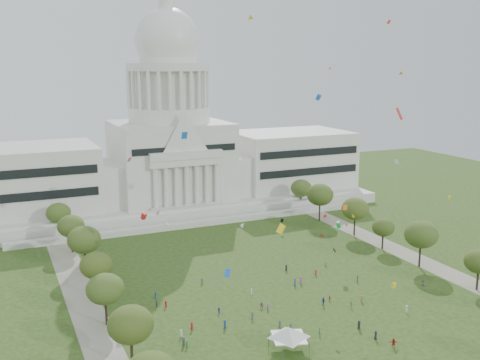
# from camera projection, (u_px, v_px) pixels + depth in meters

# --- Properties ---
(ground) EXTENTS (400.00, 400.00, 0.00)m
(ground) POSITION_uv_depth(u_px,v_px,m) (320.00, 319.00, 128.11)
(ground) COLOR #2A4114
(ground) RESTS_ON ground
(capitol) EXTENTS (160.00, 64.50, 91.30)m
(capitol) POSITION_uv_depth(u_px,v_px,m) (171.00, 152.00, 225.09)
(capitol) COLOR silver
(capitol) RESTS_ON ground
(path_left) EXTENTS (8.00, 160.00, 0.04)m
(path_left) POSITION_uv_depth(u_px,v_px,m) (84.00, 305.00, 135.80)
(path_left) COLOR gray
(path_left) RESTS_ON ground
(path_right) EXTENTS (8.00, 160.00, 0.04)m
(path_right) POSITION_uv_depth(u_px,v_px,m) (401.00, 252.00, 174.05)
(path_right) COLOR gray
(path_right) RESTS_ON ground
(row_tree_l_1) EXTENTS (8.86, 8.86, 12.59)m
(row_tree_l_1) POSITION_uv_depth(u_px,v_px,m) (131.00, 325.00, 106.07)
(row_tree_l_1) COLOR black
(row_tree_l_1) RESTS_ON ground
(row_tree_r_1) EXTENTS (7.58, 7.58, 10.78)m
(row_tree_r_1) POSITION_uv_depth(u_px,v_px,m) (479.00, 262.00, 143.40)
(row_tree_r_1) COLOR black
(row_tree_r_1) RESTS_ON ground
(row_tree_l_2) EXTENTS (8.42, 8.42, 11.97)m
(row_tree_l_2) POSITION_uv_depth(u_px,v_px,m) (105.00, 289.00, 123.89)
(row_tree_l_2) COLOR black
(row_tree_l_2) RESTS_ON ground
(row_tree_r_2) EXTENTS (9.55, 9.55, 13.58)m
(row_tree_r_2) POSITION_uv_depth(u_px,v_px,m) (421.00, 235.00, 159.32)
(row_tree_r_2) COLOR black
(row_tree_r_2) RESTS_ON ground
(row_tree_l_3) EXTENTS (8.12, 8.12, 11.55)m
(row_tree_l_3) POSITION_uv_depth(u_px,v_px,m) (96.00, 265.00, 139.19)
(row_tree_l_3) COLOR black
(row_tree_l_3) RESTS_ON ground
(row_tree_r_3) EXTENTS (7.01, 7.01, 9.98)m
(row_tree_r_3) POSITION_uv_depth(u_px,v_px,m) (383.00, 227.00, 175.18)
(row_tree_r_3) COLOR black
(row_tree_r_3) RESTS_ON ground
(row_tree_l_4) EXTENTS (9.29, 9.29, 13.21)m
(row_tree_l_4) POSITION_uv_depth(u_px,v_px,m) (84.00, 240.00, 155.49)
(row_tree_l_4) COLOR black
(row_tree_l_4) RESTS_ON ground
(row_tree_r_4) EXTENTS (9.19, 9.19, 13.06)m
(row_tree_r_4) POSITION_uv_depth(u_px,v_px,m) (355.00, 209.00, 188.78)
(row_tree_r_4) COLOR black
(row_tree_r_4) RESTS_ON ground
(row_tree_l_5) EXTENTS (8.33, 8.33, 11.85)m
(row_tree_l_5) POSITION_uv_depth(u_px,v_px,m) (71.00, 226.00, 171.85)
(row_tree_l_5) COLOR black
(row_tree_l_5) RESTS_ON ground
(row_tree_r_5) EXTENTS (9.82, 9.82, 13.96)m
(row_tree_r_5) POSITION_uv_depth(u_px,v_px,m) (320.00, 195.00, 206.16)
(row_tree_r_5) COLOR black
(row_tree_r_5) RESTS_ON ground
(row_tree_l_6) EXTENTS (8.19, 8.19, 11.64)m
(row_tree_l_6) POSITION_uv_depth(u_px,v_px,m) (58.00, 213.00, 187.43)
(row_tree_l_6) COLOR black
(row_tree_l_6) RESTS_ON ground
(row_tree_r_6) EXTENTS (8.42, 8.42, 11.97)m
(row_tree_r_6) POSITION_uv_depth(u_px,v_px,m) (301.00, 188.00, 223.47)
(row_tree_r_6) COLOR black
(row_tree_r_6) RESTS_ON ground
(event_tent) EXTENTS (11.59, 11.59, 5.13)m
(event_tent) POSITION_uv_depth(u_px,v_px,m) (289.00, 332.00, 113.67)
(event_tent) COLOR #4C4C4C
(event_tent) RESTS_ON ground
(person_0) EXTENTS (0.84, 0.95, 1.63)m
(person_0) POSITION_uv_depth(u_px,v_px,m) (423.00, 283.00, 147.43)
(person_0) COLOR #4C4C51
(person_0) RESTS_ON ground
(person_2) EXTENTS (0.96, 0.86, 1.69)m
(person_2) POSITION_uv_depth(u_px,v_px,m) (358.00, 279.00, 149.92)
(person_2) COLOR olive
(person_2) RESTS_ON ground
(person_3) EXTENTS (0.61, 1.10, 1.67)m
(person_3) POSITION_uv_depth(u_px,v_px,m) (351.00, 304.00, 134.41)
(person_3) COLOR #33723F
(person_3) RESTS_ON ground
(person_4) EXTENTS (0.96, 1.33, 2.04)m
(person_4) POSITION_uv_depth(u_px,v_px,m) (323.00, 301.00, 135.39)
(person_4) COLOR navy
(person_4) RESTS_ON ground
(person_5) EXTENTS (1.49, 1.25, 1.53)m
(person_5) POSITION_uv_depth(u_px,v_px,m) (262.00, 305.00, 133.90)
(person_5) COLOR #994C8C
(person_5) RESTS_ON ground
(person_6) EXTENTS (0.68, 0.97, 1.88)m
(person_6) POSITION_uv_depth(u_px,v_px,m) (376.00, 335.00, 118.82)
(person_6) COLOR #26262B
(person_6) RESTS_ON ground
(person_7) EXTENTS (0.74, 0.64, 1.69)m
(person_7) POSITION_uv_depth(u_px,v_px,m) (319.00, 331.00, 120.70)
(person_7) COLOR #33723F
(person_7) RESTS_ON ground
(person_8) EXTENTS (0.87, 0.75, 1.52)m
(person_8) POSITION_uv_depth(u_px,v_px,m) (219.00, 310.00, 131.03)
(person_8) COLOR navy
(person_8) RESTS_ON ground
(person_9) EXTENTS (0.95, 1.25, 1.72)m
(person_9) POSITION_uv_depth(u_px,v_px,m) (407.00, 309.00, 131.70)
(person_9) COLOR silver
(person_9) RESTS_ON ground
(person_10) EXTENTS (0.48, 0.84, 1.41)m
(person_10) POSITION_uv_depth(u_px,v_px,m) (330.00, 298.00, 137.85)
(person_10) COLOR #B21E1E
(person_10) RESTS_ON ground
(person_11) EXTENTS (1.91, 1.49, 1.93)m
(person_11) POSITION_uv_depth(u_px,v_px,m) (394.00, 343.00, 115.48)
(person_11) COLOR #B21E1E
(person_11) RESTS_ON ground
(distant_crowd) EXTENTS (58.14, 38.89, 1.94)m
(distant_crowd) POSITION_uv_depth(u_px,v_px,m) (250.00, 303.00, 134.68)
(distant_crowd) COLOR #33723F
(distant_crowd) RESTS_ON ground
(kite_swarm) EXTENTS (87.98, 97.72, 64.91)m
(kite_swarm) POSITION_uv_depth(u_px,v_px,m) (315.00, 206.00, 131.16)
(kite_swarm) COLOR orange
(kite_swarm) RESTS_ON ground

